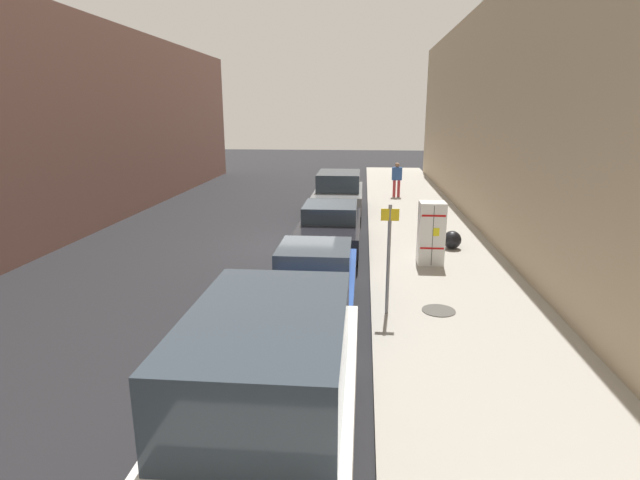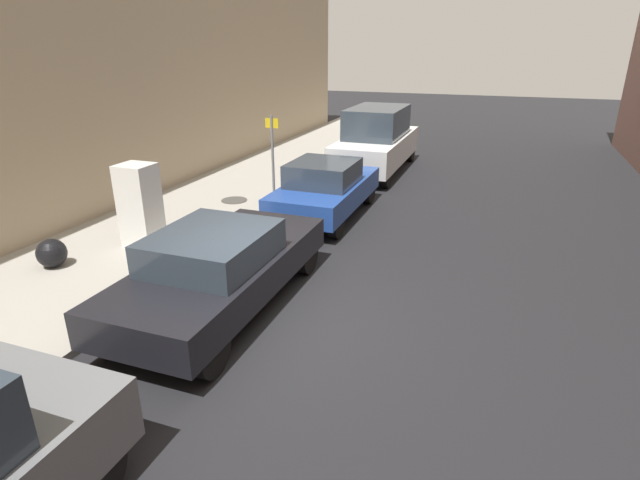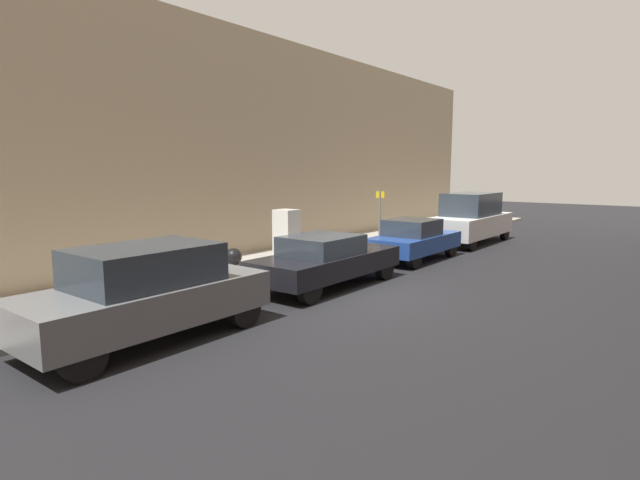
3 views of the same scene
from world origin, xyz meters
TOP-DOWN VIEW (x-y plane):
  - ground_plane at (0.00, 0.00)m, footprint 80.00×80.00m
  - sidewalk_slab at (-4.25, 0.00)m, footprint 3.86×44.00m
  - discarded_refrigerator at (-3.97, 1.78)m, footprint 0.69×0.65m
  - manhole_cover at (-3.73, 5.21)m, footprint 0.70×0.70m
  - street_sign_post at (-2.63, 5.42)m, footprint 0.36×0.07m
  - trash_bag at (-4.83, 0.20)m, footprint 0.55×0.55m
  - parked_sedan_dark at (-1.09, 0.13)m, footprint 1.85×4.62m
  - parked_hatchback_blue at (-1.09, 5.17)m, footprint 1.74×4.00m
  - parked_van_white at (-1.09, 10.32)m, footprint 1.91×5.17m

SIDE VIEW (x-z plane):
  - ground_plane at x=0.00m, z-range 0.00..0.00m
  - sidewalk_slab at x=-4.25m, z-range 0.00..0.12m
  - manhole_cover at x=-3.73m, z-range 0.12..0.14m
  - trash_bag at x=-4.83m, z-range 0.12..0.68m
  - parked_hatchback_blue at x=-1.09m, z-range 0.01..1.45m
  - parked_sedan_dark at x=-1.09m, z-range 0.03..1.44m
  - discarded_refrigerator at x=-3.97m, z-range 0.12..1.84m
  - parked_van_white at x=-1.09m, z-range -0.01..2.14m
  - street_sign_post at x=-2.63m, z-range 0.27..2.57m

